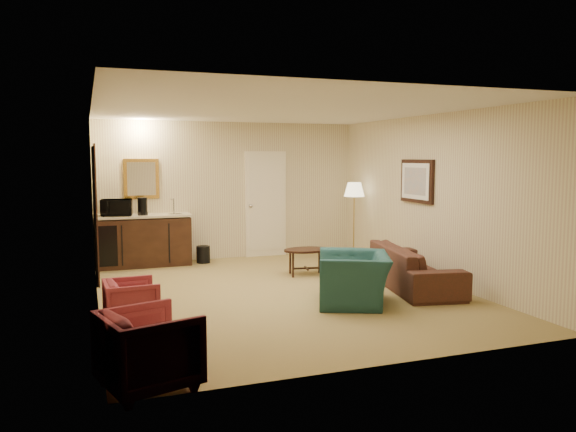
% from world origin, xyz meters
% --- Properties ---
extents(ground, '(6.00, 6.00, 0.00)m').
position_xyz_m(ground, '(0.00, 0.00, 0.00)').
color(ground, '#95814C').
rests_on(ground, ground).
extents(room_walls, '(5.02, 6.01, 2.61)m').
position_xyz_m(room_walls, '(-0.10, 0.77, 1.72)').
color(room_walls, beige).
rests_on(room_walls, ground).
extents(wetbar_cabinet, '(1.64, 0.58, 0.92)m').
position_xyz_m(wetbar_cabinet, '(-1.65, 2.72, 0.46)').
color(wetbar_cabinet, '#361D11').
rests_on(wetbar_cabinet, ground).
extents(sofa, '(1.00, 2.19, 0.83)m').
position_xyz_m(sofa, '(1.95, -0.35, 0.41)').
color(sofa, black).
rests_on(sofa, ground).
extents(teal_armchair, '(1.03, 1.22, 0.90)m').
position_xyz_m(teal_armchair, '(0.70, -0.90, 0.45)').
color(teal_armchair, '#1D4948').
rests_on(teal_armchair, ground).
extents(rose_chair_near, '(0.57, 0.61, 0.60)m').
position_xyz_m(rose_chair_near, '(-2.15, -0.91, 0.30)').
color(rose_chair_near, '#97313B').
rests_on(rose_chair_near, ground).
extents(rose_chair_far, '(0.85, 0.88, 0.74)m').
position_xyz_m(rose_chair_far, '(-2.15, -2.80, 0.37)').
color(rose_chair_far, '#97313B').
rests_on(rose_chair_far, ground).
extents(coffee_table, '(0.85, 0.66, 0.44)m').
position_xyz_m(coffee_table, '(0.78, 1.00, 0.22)').
color(coffee_table, black).
rests_on(coffee_table, ground).
extents(floor_lamp, '(0.48, 0.48, 1.47)m').
position_xyz_m(floor_lamp, '(2.20, 2.12, 0.73)').
color(floor_lamp, '#B4933C').
rests_on(floor_lamp, ground).
extents(waste_bin, '(0.29, 0.29, 0.31)m').
position_xyz_m(waste_bin, '(-0.61, 2.65, 0.16)').
color(waste_bin, black).
rests_on(waste_bin, ground).
extents(microwave, '(0.55, 0.35, 0.35)m').
position_xyz_m(microwave, '(-2.11, 2.70, 1.10)').
color(microwave, black).
rests_on(microwave, wetbar_cabinet).
extents(coffee_maker, '(0.21, 0.21, 0.31)m').
position_xyz_m(coffee_maker, '(-1.67, 2.67, 1.07)').
color(coffee_maker, black).
rests_on(coffee_maker, wetbar_cabinet).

